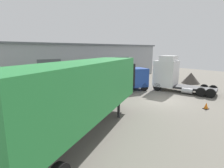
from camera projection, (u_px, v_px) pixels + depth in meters
name	position (u px, v px, depth m)	size (l,w,h in m)	color
ground_plane	(164.00, 100.00, 16.96)	(60.00, 60.00, 0.00)	slate
warehouse_building	(81.00, 61.00, 29.92)	(29.70, 6.86, 5.79)	#93999E
tractor_unit_white	(170.00, 74.00, 20.88)	(4.45, 7.14, 4.15)	silver
container_trailer_green	(84.00, 91.00, 9.36)	(10.74, 7.98, 4.21)	#28843D
box_truck_blue	(118.00, 76.00, 20.45)	(7.27, 4.09, 3.27)	#2347A3
flatbed_truck_white	(21.00, 91.00, 15.33)	(7.25, 6.76, 2.70)	silver
gravel_pile	(191.00, 78.00, 25.53)	(2.56, 2.56, 1.59)	#423D38
traffic_cone	(206.00, 106.00, 14.45)	(0.40, 0.40, 0.55)	black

